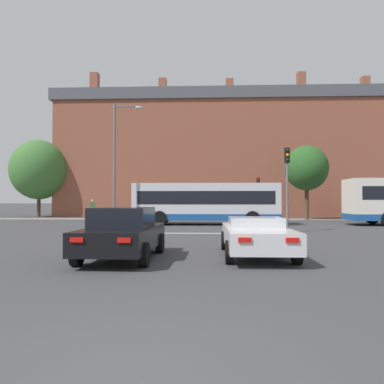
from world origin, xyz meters
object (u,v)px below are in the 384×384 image
at_px(car_roadster_right, 256,235).
at_px(pedestrian_waiting, 92,207).
at_px(traffic_light_near_right, 287,176).
at_px(car_saloon_left, 123,233).
at_px(traffic_light_far_right, 258,191).
at_px(bus_crossing_lead, 206,203).
at_px(street_lamp_junction, 119,153).

distance_m(car_roadster_right, pedestrian_waiting, 26.15).
bearing_deg(traffic_light_near_right, car_saloon_left, -125.88).
height_order(traffic_light_near_right, pedestrian_waiting, traffic_light_near_right).
xyz_separation_m(car_saloon_left, traffic_light_far_right, (7.04, 22.91, 1.80)).
xyz_separation_m(car_saloon_left, bus_crossing_lead, (2.36, 15.58, 0.79)).
xyz_separation_m(car_saloon_left, pedestrian_waiting, (-8.35, 23.80, 0.30)).
height_order(car_roadster_right, pedestrian_waiting, pedestrian_waiting).
bearing_deg(car_roadster_right, street_lamp_junction, 120.22).
height_order(street_lamp_junction, pedestrian_waiting, street_lamp_junction).
height_order(traffic_light_far_right, pedestrian_waiting, traffic_light_far_right).
xyz_separation_m(car_saloon_left, traffic_light_near_right, (6.78, 9.37, 2.28)).
relative_size(car_saloon_left, street_lamp_junction, 0.54).
distance_m(car_saloon_left, traffic_light_far_right, 24.03).
relative_size(traffic_light_near_right, pedestrian_waiting, 2.53).
distance_m(bus_crossing_lead, traffic_light_far_right, 8.75).
bearing_deg(traffic_light_far_right, car_roadster_right, -97.84).
distance_m(car_roadster_right, street_lamp_junction, 15.11).
distance_m(car_roadster_right, traffic_light_near_right, 9.39).
distance_m(traffic_light_far_right, traffic_light_near_right, 13.55).
xyz_separation_m(car_roadster_right, bus_crossing_lead, (-1.62, 14.84, 0.91)).
bearing_deg(pedestrian_waiting, car_saloon_left, -81.54).
bearing_deg(car_saloon_left, traffic_light_far_right, 74.49).
bearing_deg(pedestrian_waiting, traffic_light_far_right, -14.17).
relative_size(traffic_light_far_right, street_lamp_junction, 0.47).
distance_m(car_roadster_right, traffic_light_far_right, 22.46).
xyz_separation_m(bus_crossing_lead, traffic_light_far_right, (4.68, 7.33, 1.01)).
height_order(car_roadster_right, traffic_light_far_right, traffic_light_far_right).
bearing_deg(pedestrian_waiting, street_lamp_junction, -75.37).
relative_size(car_roadster_right, traffic_light_far_right, 1.26).
xyz_separation_m(car_roadster_right, traffic_light_far_right, (3.05, 22.17, 1.93)).
height_order(traffic_light_near_right, street_lamp_junction, street_lamp_junction).
distance_m(car_roadster_right, bus_crossing_lead, 14.96).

